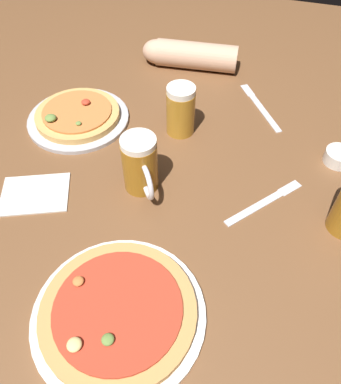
{
  "coord_description": "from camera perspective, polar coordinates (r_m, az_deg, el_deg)",
  "views": [
    {
      "loc": [
        0.17,
        -0.56,
        0.7
      ],
      "look_at": [
        0.0,
        0.0,
        0.02
      ],
      "focal_mm": 35.92,
      "sensor_mm": 36.0,
      "label": 1
    }
  ],
  "objects": [
    {
      "name": "beer_mug_amber",
      "position": [
        0.89,
        -4.48,
        4.01
      ],
      "size": [
        0.1,
        0.12,
        0.15
      ],
      "color": "#9E6619",
      "rests_on": "ground_plane"
    },
    {
      "name": "pizza_plate_near",
      "position": [
        0.75,
        -7.75,
        -17.32
      ],
      "size": [
        0.33,
        0.33,
        0.05
      ],
      "color": "silver",
      "rests_on": "ground_plane"
    },
    {
      "name": "knife_right",
      "position": [
        1.2,
        13.16,
        12.3
      ],
      "size": [
        0.15,
        0.21,
        0.01
      ],
      "color": "silver",
      "rests_on": "ground_plane"
    },
    {
      "name": "ground_plane",
      "position": [
        0.93,
        -0.0,
        -1.41
      ],
      "size": [
        2.4,
        2.4,
        0.03
      ],
      "primitive_type": "cube",
      "color": "brown"
    },
    {
      "name": "ramekin_sauce",
      "position": [
        1.08,
        23.72,
        4.82
      ],
      "size": [
        0.07,
        0.07,
        0.03
      ],
      "primitive_type": "cylinder",
      "color": "silver",
      "rests_on": "ground_plane"
    },
    {
      "name": "napkin_folded",
      "position": [
        0.98,
        -19.51,
        -0.21
      ],
      "size": [
        0.19,
        0.17,
        0.01
      ],
      "primitive_type": "cube",
      "rotation": [
        0.0,
        0.0,
        0.4
      ],
      "color": "silver",
      "rests_on": "ground_plane"
    },
    {
      "name": "diner_arm",
      "position": [
        1.34,
        2.47,
        19.69
      ],
      "size": [
        0.32,
        0.11,
        0.09
      ],
      "color": "tan",
      "rests_on": "ground_plane"
    },
    {
      "name": "knife_spare",
      "position": [
        0.93,
        13.8,
        -1.45
      ],
      "size": [
        0.16,
        0.19,
        0.01
      ],
      "color": "silver",
      "rests_on": "ground_plane"
    },
    {
      "name": "beer_mug_dark",
      "position": [
        1.05,
        1.48,
        12.15
      ],
      "size": [
        0.08,
        0.12,
        0.14
      ],
      "color": "#B27A23",
      "rests_on": "ground_plane"
    },
    {
      "name": "pizza_plate_far",
      "position": [
        1.15,
        -13.6,
        10.89
      ],
      "size": [
        0.29,
        0.29,
        0.05
      ],
      "color": "#B2B2B7",
      "rests_on": "ground_plane"
    }
  ]
}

